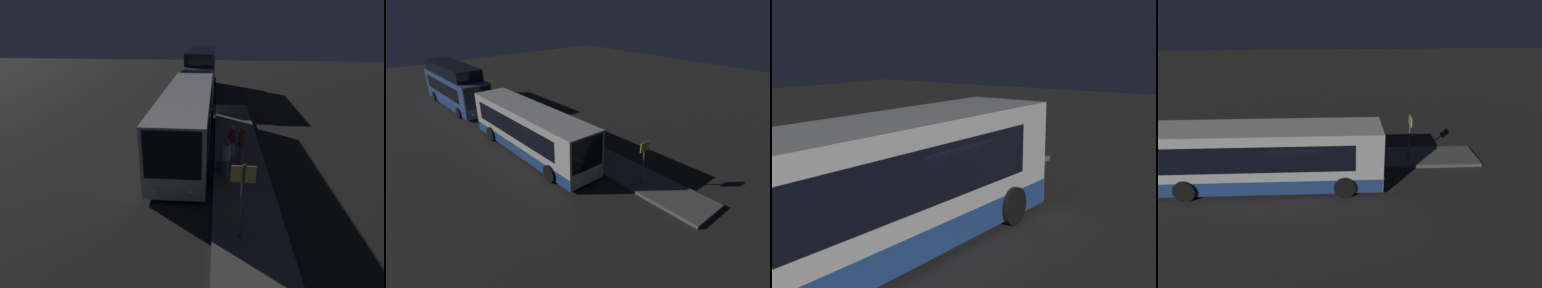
% 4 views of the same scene
% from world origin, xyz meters
% --- Properties ---
extents(ground, '(80.00, 80.00, 0.00)m').
position_xyz_m(ground, '(0.00, 0.00, 0.00)').
color(ground, '#2B2826').
extents(platform, '(20.00, 2.46, 0.18)m').
position_xyz_m(platform, '(0.00, 2.83, 0.09)').
color(platform, '#605B56').
rests_on(platform, ground).
extents(bus_lead, '(11.63, 2.75, 3.13)m').
position_xyz_m(bus_lead, '(-1.65, 0.08, 1.56)').
color(bus_lead, silver).
rests_on(bus_lead, ground).
extents(passenger_boarding, '(0.46, 0.46, 1.74)m').
position_xyz_m(passenger_boarding, '(1.98, 2.13, 1.14)').
color(passenger_boarding, gray).
rests_on(passenger_boarding, platform).
extents(passenger_waiting, '(0.56, 0.56, 1.61)m').
position_xyz_m(passenger_waiting, '(-0.22, 2.48, 1.05)').
color(passenger_waiting, silver).
rests_on(passenger_waiting, platform).
extents(passenger_with_bags, '(0.62, 0.51, 1.84)m').
position_xyz_m(passenger_with_bags, '(0.50, 2.88, 1.19)').
color(passenger_with_bags, gray).
rests_on(passenger_with_bags, platform).
extents(suitcase, '(0.47, 0.27, 0.82)m').
position_xyz_m(suitcase, '(1.46, 1.85, 0.47)').
color(suitcase, '#334C7F').
rests_on(suitcase, platform).
extents(sign_post, '(0.10, 0.73, 2.59)m').
position_xyz_m(sign_post, '(6.02, 2.47, 1.85)').
color(sign_post, '#4C4C51').
rests_on(sign_post, platform).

